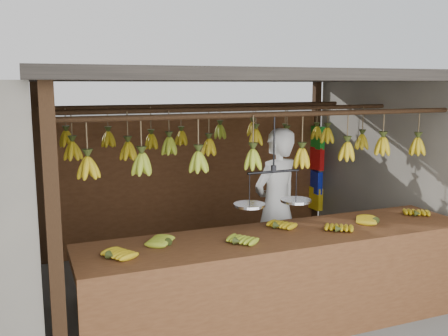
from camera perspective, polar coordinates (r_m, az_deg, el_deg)
name	(u,v)px	position (r m, az deg, el deg)	size (l,w,h in m)	color
ground	(234,282)	(5.93, 1.11, -12.95)	(80.00, 80.00, 0.00)	#5B5B57
stall	(223,110)	(5.79, -0.11, 6.61)	(4.30, 3.30, 2.40)	black
counter	(290,257)	(4.65, 7.52, -10.09)	(3.79, 0.86, 0.96)	#57321A
hanging_bananas	(233,144)	(5.52, 1.09, 2.78)	(3.58, 2.24, 0.39)	#BB9A13
balance_scale	(273,199)	(4.68, 5.63, -3.50)	(0.77, 0.29, 0.84)	black
vendor	(276,205)	(5.79, 5.98, -4.27)	(0.65, 0.43, 1.78)	white
bag_bundles	(317,169)	(7.69, 10.53, -0.15)	(0.08, 0.26, 1.27)	#199926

